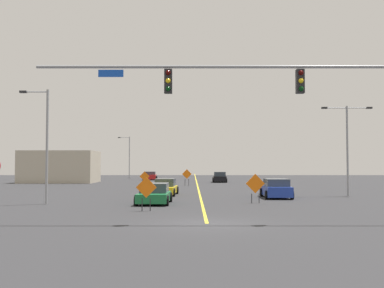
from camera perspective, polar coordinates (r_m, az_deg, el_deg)
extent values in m
plane|color=#2D2D30|center=(19.77, 1.77, -10.00)|extent=(166.97, 166.97, 0.00)
cube|color=yellow|center=(66.02, 0.44, -4.74)|extent=(0.16, 92.76, 0.01)
cylinder|color=gray|center=(20.13, 5.21, 9.67)|extent=(17.30, 0.14, 0.14)
cube|color=black|center=(20.47, 13.35, 7.68)|extent=(0.34, 0.32, 1.05)
sphere|color=#3A0503|center=(20.37, 13.46, 8.73)|extent=(0.22, 0.22, 0.22)
sphere|color=yellow|center=(20.31, 13.47, 7.77)|extent=(0.22, 0.22, 0.22)
sphere|color=black|center=(20.25, 13.48, 6.79)|extent=(0.22, 0.22, 0.22)
cube|color=black|center=(19.94, -3.13, 7.89)|extent=(0.34, 0.32, 1.05)
sphere|color=#3A0503|center=(19.84, -3.16, 8.97)|extent=(0.22, 0.22, 0.22)
sphere|color=yellow|center=(19.78, -3.16, 7.98)|extent=(0.22, 0.22, 0.22)
sphere|color=black|center=(19.72, -3.16, 6.98)|extent=(0.22, 0.22, 0.22)
cube|color=#1447B7|center=(20.30, -10.32, 8.76)|extent=(1.10, 0.03, 0.32)
cylinder|color=gray|center=(37.92, 18.89, -0.84)|extent=(0.16, 0.16, 7.18)
cylinder|color=gray|center=(37.89, 17.53, 4.36)|extent=(1.79, 0.08, 0.08)
cube|color=#262628|center=(37.63, 16.23, 4.39)|extent=(0.44, 0.24, 0.14)
cylinder|color=gray|center=(38.47, 20.08, 4.30)|extent=(1.79, 0.08, 0.08)
cube|color=#262628|center=(38.79, 21.33, 4.26)|extent=(0.44, 0.24, 0.14)
cylinder|color=gray|center=(30.29, -17.94, -0.32)|extent=(0.16, 0.16, 7.35)
cylinder|color=gray|center=(30.87, -19.25, 6.24)|extent=(1.58, 0.08, 0.08)
cube|color=#262628|center=(31.13, -20.63, 6.18)|extent=(0.44, 0.24, 0.14)
cylinder|color=gray|center=(79.48, -8.02, -1.71)|extent=(0.16, 0.16, 7.31)
cylinder|color=gray|center=(79.73, -8.65, 0.81)|extent=(1.79, 0.08, 0.08)
cube|color=#262628|center=(79.87, -9.29, 0.81)|extent=(0.44, 0.24, 0.14)
cube|color=orange|center=(50.19, -6.12, -4.08)|extent=(1.09, 0.25, 1.10)
cylinder|color=black|center=(50.21, -6.37, -5.08)|extent=(0.05, 0.05, 0.62)
cylinder|color=black|center=(50.24, -5.88, -5.08)|extent=(0.05, 0.05, 0.62)
cube|color=orange|center=(29.97, 7.87, -4.96)|extent=(1.27, 0.20, 1.27)
cylinder|color=black|center=(29.96, 7.42, -6.82)|extent=(0.05, 0.05, 0.63)
cylinder|color=black|center=(30.09, 8.34, -6.80)|extent=(0.05, 0.05, 0.63)
cube|color=orange|center=(24.94, -5.91, -5.46)|extent=(1.15, 0.07, 1.14)
cylinder|color=black|center=(25.03, -6.43, -7.60)|extent=(0.05, 0.05, 0.70)
cylinder|color=black|center=(24.97, -5.41, -7.62)|extent=(0.05, 0.05, 0.70)
cube|color=orange|center=(53.14, -0.77, -3.81)|extent=(1.12, 0.28, 1.14)
cylinder|color=black|center=(53.13, -1.01, -4.87)|extent=(0.05, 0.05, 0.79)
cylinder|color=black|center=(53.22, -0.54, -4.86)|extent=(0.05, 0.05, 0.79)
cube|color=#1E389E|center=(35.01, 10.42, -5.82)|extent=(1.95, 4.51, 0.74)
cube|color=#333D47|center=(34.76, 10.47, -4.78)|extent=(1.71, 2.59, 0.55)
cylinder|color=black|center=(36.71, 11.46, -5.99)|extent=(0.24, 0.65, 0.64)
cylinder|color=black|center=(36.44, 8.63, -6.03)|extent=(0.24, 0.65, 0.64)
cylinder|color=black|center=(33.64, 12.37, -6.30)|extent=(0.24, 0.65, 0.64)
cylinder|color=black|center=(33.35, 9.29, -6.36)|extent=(0.24, 0.65, 0.64)
cube|color=black|center=(63.43, 3.39, -4.37)|extent=(1.88, 4.12, 0.70)
cube|color=#333D47|center=(63.21, 3.39, -3.79)|extent=(1.64, 2.08, 0.59)
cylinder|color=black|center=(64.89, 4.12, -4.50)|extent=(0.24, 0.65, 0.64)
cylinder|color=black|center=(64.84, 2.57, -4.50)|extent=(0.24, 0.65, 0.64)
cylinder|color=black|center=(62.05, 4.24, -4.59)|extent=(0.24, 0.65, 0.64)
cylinder|color=black|center=(61.99, 2.61, -4.59)|extent=(0.24, 0.65, 0.64)
cube|color=red|center=(73.00, -5.43, -4.13)|extent=(2.10, 4.38, 0.68)
cube|color=#333D47|center=(73.20, -5.42, -3.67)|extent=(1.84, 2.59, 0.49)
cylinder|color=black|center=(71.56, -6.28, -4.30)|extent=(0.24, 0.65, 0.64)
cylinder|color=black|center=(71.45, -4.72, -4.31)|extent=(0.24, 0.65, 0.64)
cylinder|color=black|center=(74.57, -6.11, -4.23)|extent=(0.24, 0.65, 0.64)
cylinder|color=black|center=(74.46, -4.61, -4.24)|extent=(0.24, 0.65, 0.64)
cube|color=gold|center=(37.42, -3.53, -5.79)|extent=(1.94, 4.54, 0.55)
cube|color=#333D47|center=(37.61, -3.49, -4.86)|extent=(1.64, 2.17, 0.64)
cylinder|color=black|center=(35.99, -5.16, -6.10)|extent=(0.25, 0.65, 0.64)
cylinder|color=black|center=(35.79, -2.45, -6.12)|extent=(0.25, 0.65, 0.64)
cylinder|color=black|center=(39.08, -4.51, -5.81)|extent=(0.25, 0.65, 0.64)
cylinder|color=black|center=(38.89, -2.02, -5.84)|extent=(0.25, 0.65, 0.64)
cube|color=#196B38|center=(29.37, -4.92, -6.68)|extent=(2.01, 4.09, 0.56)
cube|color=#333D47|center=(29.53, -4.87, -5.52)|extent=(1.76, 2.14, 0.60)
cylinder|color=black|center=(28.10, -7.17, -7.10)|extent=(0.24, 0.65, 0.64)
cylinder|color=black|center=(27.88, -3.30, -7.15)|extent=(0.24, 0.65, 0.64)
cylinder|color=black|center=(30.89, -6.37, -6.68)|extent=(0.24, 0.65, 0.64)
cylinder|color=black|center=(30.69, -2.85, -6.72)|extent=(0.24, 0.65, 0.64)
cube|color=#B2A893|center=(64.71, -16.42, -2.77)|extent=(9.81, 6.71, 4.33)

